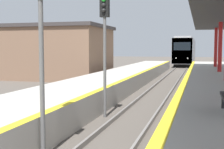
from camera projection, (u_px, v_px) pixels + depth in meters
name	position (u px, v px, depth m)	size (l,w,h in m)	color
train	(186.00, 51.00, 54.25)	(2.85, 23.73, 4.47)	black
signal_near	(41.00, 23.00, 7.60)	(0.36, 0.31, 4.87)	#595959
signal_mid	(105.00, 32.00, 12.21)	(0.36, 0.31, 4.87)	#595959
station_building	(60.00, 52.00, 28.73)	(8.74, 7.50, 4.82)	brown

